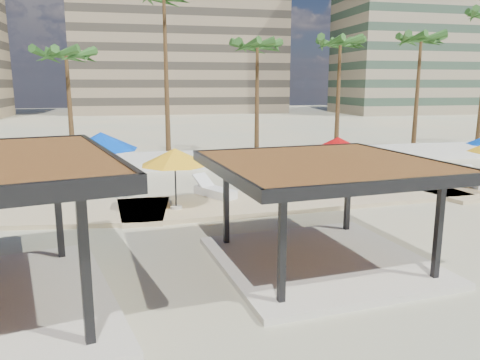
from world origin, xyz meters
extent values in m
plane|color=#CCB487|center=(0.00, 0.00, 0.00)|extent=(200.00, 200.00, 0.00)
cube|color=#C6B284|center=(2.00, 7.00, 0.06)|extent=(16.24, 5.11, 0.24)
cube|color=silver|center=(0.00, 16.00, 0.60)|extent=(56.00, 0.30, 1.20)
cube|color=#847259|center=(4.00, 78.00, 14.00)|extent=(38.00, 16.00, 28.00)
cube|color=gray|center=(48.00, 66.00, 17.00)|extent=(32.00, 15.00, 34.00)
cube|color=beige|center=(-0.06, -0.35, 0.09)|extent=(6.41, 6.41, 0.18)
cube|color=black|center=(-2.05, -2.77, 1.51)|extent=(0.17, 0.17, 2.67)
cube|color=black|center=(-2.49, 1.65, 1.51)|extent=(0.17, 0.17, 2.67)
cube|color=black|center=(2.37, -2.34, 1.51)|extent=(0.17, 0.17, 2.67)
cube|color=black|center=(1.93, 2.08, 1.51)|extent=(0.17, 0.17, 2.67)
cube|color=brown|center=(-0.06, -0.35, 2.97)|extent=(6.60, 6.60, 0.25)
cube|color=black|center=(0.24, -3.35, 2.97)|extent=(6.11, 0.71, 0.30)
cube|color=black|center=(-0.35, 2.66, 2.97)|extent=(6.11, 0.71, 0.30)
cube|color=black|center=(-3.06, -0.64, 2.97)|extent=(0.71, 6.11, 0.30)
cube|color=black|center=(2.95, -0.05, 2.97)|extent=(0.71, 6.11, 0.30)
cube|color=black|center=(-6.30, -3.69, 1.79)|extent=(0.23, 0.23, 3.15)
cube|color=black|center=(-7.51, 1.42, 1.79)|extent=(0.23, 0.23, 3.15)
cube|color=black|center=(-5.99, -0.92, 3.51)|extent=(1.80, 7.08, 0.36)
cylinder|color=beige|center=(-3.68, 6.22, 0.24)|extent=(0.49, 0.49, 0.12)
cylinder|color=#262628|center=(-3.68, 6.22, 1.35)|extent=(0.07, 0.07, 2.34)
cone|color=yellow|center=(-3.68, 6.22, 2.35)|extent=(3.62, 3.62, 0.68)
cylinder|color=beige|center=(4.51, 8.62, 0.24)|extent=(0.49, 0.49, 0.12)
cylinder|color=#262628|center=(4.51, 8.62, 1.35)|extent=(0.07, 0.07, 2.33)
cone|color=#B00809|center=(4.51, 8.62, 2.35)|extent=(3.40, 3.40, 0.68)
cylinder|color=beige|center=(-6.70, 9.20, 0.25)|extent=(0.57, 0.57, 0.14)
cylinder|color=#262628|center=(-6.70, 9.20, 1.55)|extent=(0.08, 0.08, 2.73)
cone|color=#0241C9|center=(-6.70, 9.20, 2.72)|extent=(4.08, 4.08, 0.80)
cube|color=silver|center=(-1.74, 8.04, 0.34)|extent=(1.78, 2.34, 0.31)
cube|color=silver|center=(-1.74, 8.04, 0.53)|extent=(1.78, 2.34, 0.07)
cube|color=silver|center=(-2.16, 8.81, 0.80)|extent=(1.03, 1.04, 0.57)
cube|color=silver|center=(3.23, 9.20, 0.33)|extent=(1.18, 2.24, 0.30)
cube|color=silver|center=(3.23, 9.20, 0.51)|extent=(1.18, 2.24, 0.06)
cube|color=silver|center=(3.05, 10.01, 0.77)|extent=(0.84, 0.87, 0.54)
cube|color=silver|center=(4.51, 9.20, 0.31)|extent=(1.36, 2.02, 0.27)
cube|color=silver|center=(4.51, 9.20, 0.48)|extent=(1.36, 2.02, 0.06)
cube|color=silver|center=(4.22, 9.89, 0.71)|extent=(0.84, 0.85, 0.49)
cube|color=silver|center=(11.50, 7.33, 0.33)|extent=(1.23, 2.32, 0.31)
cube|color=silver|center=(11.50, 7.33, 0.52)|extent=(1.23, 2.32, 0.07)
cube|color=silver|center=(11.69, 8.17, 0.79)|extent=(0.87, 0.90, 0.56)
cone|color=brown|center=(-9.00, 18.10, 3.57)|extent=(0.36, 0.36, 7.14)
ellipsoid|color=#29581F|center=(-9.00, 18.10, 6.89)|extent=(3.00, 3.00, 1.80)
cone|color=brown|center=(-3.00, 18.90, 5.43)|extent=(0.36, 0.36, 10.86)
cone|color=brown|center=(3.00, 18.40, 3.96)|extent=(0.36, 0.36, 7.91)
ellipsoid|color=#29581F|center=(3.00, 18.40, 7.66)|extent=(3.00, 3.00, 1.80)
cone|color=brown|center=(9.00, 18.60, 4.11)|extent=(0.36, 0.36, 8.22)
ellipsoid|color=#29581F|center=(9.00, 18.60, 7.97)|extent=(3.00, 3.00, 1.80)
cone|color=brown|center=(15.00, 18.20, 4.27)|extent=(0.36, 0.36, 8.55)
ellipsoid|color=#29581F|center=(15.00, 18.20, 8.30)|extent=(3.00, 3.00, 1.80)
camera|label=1|loc=(-5.30, -12.56, 5.21)|focal=35.00mm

